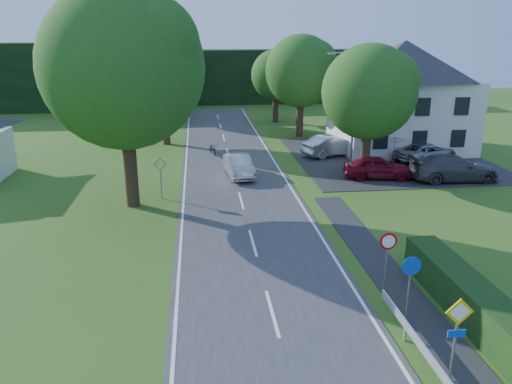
{
  "coord_description": "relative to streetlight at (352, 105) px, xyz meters",
  "views": [
    {
      "loc": [
        -2.29,
        -2.73,
        9.11
      ],
      "look_at": [
        0.31,
        19.44,
        1.98
      ],
      "focal_mm": 35.0,
      "sensor_mm": 36.0,
      "label": 1
    }
  ],
  "objects": [
    {
      "name": "road",
      "position": [
        -8.06,
        -10.0,
        -4.44
      ],
      "size": [
        7.0,
        80.0,
        0.04
      ],
      "primitive_type": "cube",
      "color": "#353538",
      "rests_on": "ground"
    },
    {
      "name": "parking_pad",
      "position": [
        3.94,
        3.0,
        -4.44
      ],
      "size": [
        14.0,
        16.0,
        0.04
      ],
      "primitive_type": "cube",
      "color": "#27272A",
      "rests_on": "ground"
    },
    {
      "name": "line_edge_left",
      "position": [
        -11.31,
        -10.0,
        -4.42
      ],
      "size": [
        0.12,
        80.0,
        0.01
      ],
      "primitive_type": "cube",
      "color": "white",
      "rests_on": "road"
    },
    {
      "name": "line_edge_right",
      "position": [
        -4.81,
        -10.0,
        -4.42
      ],
      "size": [
        0.12,
        80.0,
        0.01
      ],
      "primitive_type": "cube",
      "color": "white",
      "rests_on": "road"
    },
    {
      "name": "line_centre",
      "position": [
        -8.06,
        -10.0,
        -4.42
      ],
      "size": [
        0.12,
        80.0,
        0.01
      ],
      "primitive_type": null,
      "color": "white",
      "rests_on": "road"
    },
    {
      "name": "tree_main",
      "position": [
        -14.06,
        -6.0,
        1.36
      ],
      "size": [
        9.4,
        9.4,
        11.64
      ],
      "primitive_type": null,
      "color": "#205519",
      "rests_on": "ground"
    },
    {
      "name": "tree_left_far",
      "position": [
        -13.06,
        10.0,
        -0.17
      ],
      "size": [
        7.0,
        7.0,
        8.58
      ],
      "primitive_type": null,
      "color": "#205519",
      "rests_on": "ground"
    },
    {
      "name": "tree_right_far",
      "position": [
        -1.06,
        12.0,
        0.08
      ],
      "size": [
        7.4,
        7.4,
        9.09
      ],
      "primitive_type": null,
      "color": "#205519",
      "rests_on": "ground"
    },
    {
      "name": "tree_left_back",
      "position": [
        -12.56,
        22.0,
        -0.43
      ],
      "size": [
        6.6,
        6.6,
        8.07
      ],
      "primitive_type": null,
      "color": "#205519",
      "rests_on": "ground"
    },
    {
      "name": "tree_right_back",
      "position": [
        -2.06,
        20.0,
        -0.68
      ],
      "size": [
        6.2,
        6.2,
        7.56
      ],
      "primitive_type": null,
      "color": "#205519",
      "rests_on": "ground"
    },
    {
      "name": "tree_right_mid",
      "position": [
        0.44,
        -2.0,
        -0.17
      ],
      "size": [
        7.0,
        7.0,
        8.58
      ],
      "primitive_type": null,
      "color": "#205519",
      "rests_on": "ground"
    },
    {
      "name": "treeline_right",
      "position": [
        -0.06,
        36.0,
        -0.96
      ],
      "size": [
        30.0,
        5.0,
        7.0
      ],
      "primitive_type": "cube",
      "color": "black",
      "rests_on": "ground"
    },
    {
      "name": "house_white",
      "position": [
        5.94,
        6.0,
        -0.06
      ],
      "size": [
        10.6,
        8.4,
        8.6
      ],
      "color": "silver",
      "rests_on": "ground"
    },
    {
      "name": "streetlight",
      "position": [
        0.0,
        0.0,
        0.0
      ],
      "size": [
        2.03,
        0.18,
        8.0
      ],
      "color": "gray",
      "rests_on": "ground"
    },
    {
      "name": "sign_priority_right",
      "position": [
        -3.76,
        -22.02,
        -2.67
      ],
      "size": [
        0.78,
        0.09,
        2.59
      ],
      "color": "gray",
      "rests_on": "ground"
    },
    {
      "name": "sign_roundabout",
      "position": [
        -3.76,
        -19.02,
        -2.79
      ],
      "size": [
        0.64,
        0.08,
        2.37
      ],
      "color": "gray",
      "rests_on": "ground"
    },
    {
      "name": "sign_speed_limit",
      "position": [
        -3.76,
        -17.03,
        -2.7
      ],
      "size": [
        0.64,
        0.11,
        2.37
      ],
      "color": "gray",
      "rests_on": "ground"
    },
    {
      "name": "sign_priority_left",
      "position": [
        -12.56,
        -5.02,
        -2.75
      ],
      "size": [
        0.78,
        0.09,
        2.44
      ],
      "color": "gray",
      "rests_on": "ground"
    },
    {
      "name": "moving_car",
      "position": [
        -7.76,
        -0.9,
        -3.72
      ],
      "size": [
        1.9,
        4.41,
        1.41
      ],
      "primitive_type": "imported",
      "rotation": [
        0.0,
        0.0,
        0.1
      ],
      "color": "silver",
      "rests_on": "road"
    },
    {
      "name": "motorcycle",
      "position": [
        -9.26,
        5.57,
        -3.99
      ],
      "size": [
        0.97,
        1.76,
        0.87
      ],
      "primitive_type": "imported",
      "rotation": [
        0.0,
        0.0,
        0.25
      ],
      "color": "black",
      "rests_on": "road"
    },
    {
      "name": "parked_car_red",
      "position": [
        1.17,
        -2.46,
        -3.68
      ],
      "size": [
        4.59,
        2.49,
        1.48
      ],
      "primitive_type": "imported",
      "rotation": [
        0.0,
        0.0,
        1.39
      ],
      "color": "maroon",
      "rests_on": "parking_pad"
    },
    {
      "name": "parked_car_silver_a",
      "position": [
        -0.05,
        4.04,
        -3.62
      ],
      "size": [
        5.15,
        3.27,
        1.6
      ],
      "primitive_type": "imported",
      "rotation": [
        0.0,
        0.0,
        1.92
      ],
      "color": "#B1B1B6",
      "rests_on": "parking_pad"
    },
    {
      "name": "parked_car_grey",
      "position": [
        5.87,
        -3.5,
        -3.6
      ],
      "size": [
        5.72,
        2.43,
        1.65
      ],
      "primitive_type": "imported",
      "rotation": [
        0.0,
        0.0,
        1.55
      ],
      "color": "#444348",
      "rests_on": "parking_pad"
    },
    {
      "name": "parked_car_silver_b",
      "position": [
        6.28,
        1.46,
        -3.73
      ],
      "size": [
        5.54,
        4.25,
        1.4
      ],
      "primitive_type": "imported",
      "rotation": [
        0.0,
        0.0,
        2.01
      ],
      "color": "#A09FA5",
      "rests_on": "parking_pad"
    },
    {
      "name": "parasol",
      "position": [
        3.81,
        1.32,
        -3.45
      ],
      "size": [
        2.16,
        2.2,
        1.94
      ],
      "primitive_type": "imported",
      "rotation": [
        0.0,
        0.0,
        -0.02
      ],
      "color": "red",
      "rests_on": "parking_pad"
    }
  ]
}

